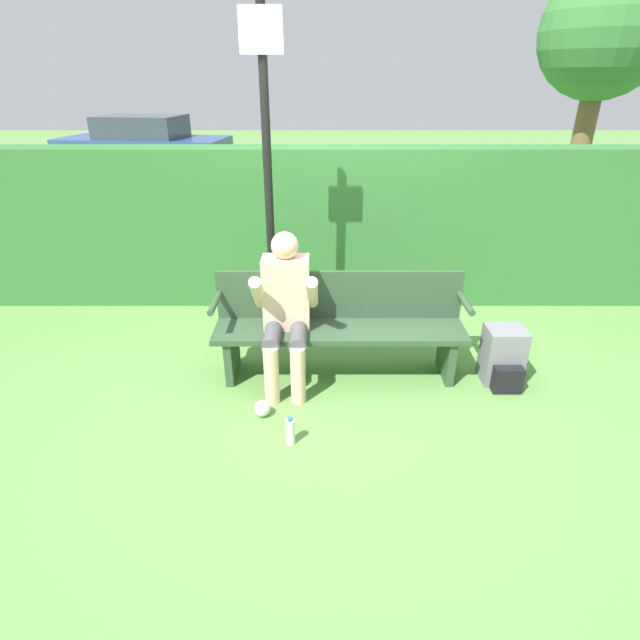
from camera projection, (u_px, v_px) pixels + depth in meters
name	position (u px, v px, depth m)	size (l,w,h in m)	color
ground_plane	(338.00, 374.00, 4.09)	(40.00, 40.00, 0.00)	#5B8942
hedge_back	(334.00, 228.00, 5.13)	(12.00, 0.40, 1.59)	#337033
park_bench	(339.00, 323.00, 3.96)	(1.97, 0.43, 0.82)	#334C33
person_seated	(285.00, 306.00, 3.76)	(0.49, 0.59, 1.18)	beige
backpack	(502.00, 357.00, 3.91)	(0.30, 0.35, 0.46)	slate
water_bottle	(290.00, 431.00, 3.29)	(0.06, 0.06, 0.21)	white
signpost	(267.00, 171.00, 3.97)	(0.31, 0.09, 2.69)	black
parked_car	(143.00, 144.00, 12.63)	(4.35, 2.22, 1.31)	#2D4784
tree	(604.00, 35.00, 7.89)	(2.04, 2.04, 3.84)	brown
litter_crumple	(262.00, 408.00, 3.57)	(0.12, 0.12, 0.12)	silver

